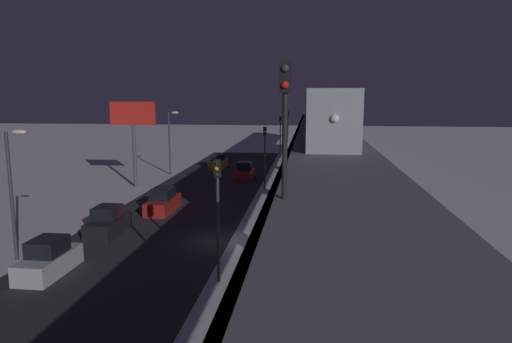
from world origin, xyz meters
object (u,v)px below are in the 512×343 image
object	(u,v)px
sedan_red_2	(163,202)
traffic_light_distant	(288,122)
traffic_light_far	(280,131)
commercial_billboard	(133,122)
subway_train	(320,105)
sedan_red	(245,172)
sedan_silver	(49,260)
sedan_black_2	(108,223)
traffic_light_near	(218,203)
sedan_yellow	(218,162)
rail_signal	(285,106)
traffic_light_mid	(265,149)

from	to	relation	value
sedan_red_2	traffic_light_distant	bearing A→B (deg)	-97.37
traffic_light_far	commercial_billboard	distance (m)	27.94
subway_train	sedan_red	world-z (taller)	subway_train
sedan_silver	traffic_light_far	world-z (taller)	traffic_light_far
sedan_black_2	traffic_light_near	size ratio (longest dim) A/B	0.64
traffic_light_near	traffic_light_far	size ratio (longest dim) A/B	1.00
sedan_yellow	sedan_black_2	bearing A→B (deg)	86.54
traffic_light_near	subway_train	bearing A→B (deg)	-98.48
traffic_light_near	commercial_billboard	distance (m)	27.49
rail_signal	traffic_light_near	xyz separation A→B (m)	(3.82, -8.83, -5.01)
sedan_red	commercial_billboard	xyz separation A→B (m)	(10.75, 6.13, 6.03)
traffic_light_near	sedan_black_2	bearing A→B (deg)	-38.32
sedan_yellow	traffic_light_mid	distance (m)	15.49
sedan_red	sedan_silver	bearing A→B (deg)	-102.10
traffic_light_mid	traffic_light_near	bearing A→B (deg)	90.00
sedan_silver	traffic_light_far	distance (m)	48.96
sedan_black_2	traffic_light_distant	size ratio (longest dim) A/B	0.64
rail_signal	traffic_light_mid	xyz separation A→B (m)	(3.82, -32.81, -5.01)
traffic_light_near	traffic_light_distant	xyz separation A→B (m)	(0.00, -71.93, 0.00)
subway_train	sedan_silver	bearing A→B (deg)	68.75
sedan_red	sedan_red_2	world-z (taller)	same
sedan_red	traffic_light_mid	size ratio (longest dim) A/B	0.67
sedan_silver	sedan_red	distance (m)	30.52
sedan_black_2	traffic_light_far	world-z (taller)	traffic_light_far
traffic_light_mid	traffic_light_distant	distance (m)	47.95
subway_train	traffic_light_near	world-z (taller)	subway_train
subway_train	sedan_red_2	xyz separation A→B (m)	(13.28, 24.85, -7.47)
sedan_red	rail_signal	bearing A→B (deg)	-80.14
traffic_light_mid	commercial_billboard	bearing A→B (deg)	1.08
traffic_light_near	sedan_red	bearing A→B (deg)	-84.45
rail_signal	traffic_light_distant	size ratio (longest dim) A/B	0.62
traffic_light_near	commercial_billboard	xyz separation A→B (m)	(13.65, -23.72, 2.63)
sedan_silver	commercial_billboard	xyz separation A→B (m)	(4.35, -23.71, 6.03)
traffic_light_distant	rail_signal	bearing A→B (deg)	92.71
sedan_yellow	traffic_light_distant	xyz separation A→B (m)	(-7.50, -34.83, 3.40)
sedan_black_2	sedan_yellow	bearing A→B (deg)	-93.46
sedan_silver	sedan_yellow	bearing A→B (deg)	-92.78
sedan_silver	traffic_light_mid	xyz separation A→B (m)	(-9.30, -23.97, 3.40)
traffic_light_near	traffic_light_mid	xyz separation A→B (m)	(0.00, -23.98, 0.00)
sedan_red	traffic_light_near	xyz separation A→B (m)	(-2.90, 29.85, 3.40)
rail_signal	sedan_yellow	bearing A→B (deg)	-76.15
subway_train	sedan_red	size ratio (longest dim) A/B	17.21
sedan_black_2	commercial_billboard	distance (m)	17.98
sedan_yellow	traffic_light_near	bearing A→B (deg)	101.43
traffic_light_distant	sedan_yellow	bearing A→B (deg)	77.85
traffic_light_near	commercial_billboard	bearing A→B (deg)	-60.07
subway_train	sedan_red_2	distance (m)	29.15
traffic_light_far	sedan_silver	bearing A→B (deg)	79.02
sedan_red_2	traffic_light_mid	distance (m)	13.00
subway_train	traffic_light_distant	xyz separation A→B (m)	(5.78, -33.16, -4.07)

